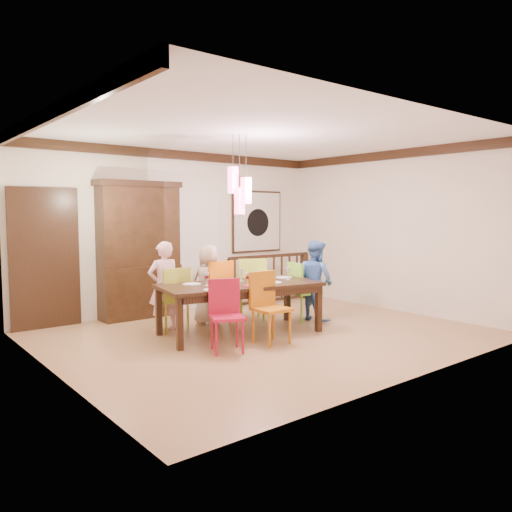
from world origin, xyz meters
TOP-DOWN VIEW (x-y plane):
  - floor at (0.00, 0.00)m, footprint 6.00×6.00m
  - ceiling at (0.00, 0.00)m, footprint 6.00×6.00m
  - wall_back at (0.00, 2.50)m, footprint 6.00×0.00m
  - wall_left at (-3.00, 0.00)m, footprint 0.00×5.00m
  - wall_right at (3.00, 0.00)m, footprint 0.00×5.00m
  - crown_molding at (0.00, 0.00)m, footprint 6.00×5.00m
  - panel_door at (-2.40, 2.45)m, footprint 1.04×0.07m
  - white_doorway at (0.35, 2.46)m, footprint 0.97×0.05m
  - painting at (1.80, 2.46)m, footprint 1.25×0.06m
  - pendant_cluster at (-0.28, 0.28)m, footprint 0.27×0.21m
  - dining_table at (-0.28, 0.28)m, footprint 2.50×1.48m
  - chair_far_left at (-0.97, 1.08)m, footprint 0.47×0.47m
  - chair_far_mid at (-0.21, 1.08)m, footprint 0.47×0.47m
  - chair_far_right at (0.44, 0.96)m, footprint 0.62×0.62m
  - chair_near_left at (-0.99, -0.39)m, footprint 0.55×0.55m
  - chair_near_mid at (-0.28, -0.44)m, footprint 0.45×0.45m
  - chair_end_right at (1.12, 0.35)m, footprint 0.51×0.51m
  - china_hutch at (-0.90, 2.30)m, footprint 1.46×0.46m
  - balustrade at (1.71, 1.95)m, footprint 1.94×0.16m
  - person_far_left at (-1.06, 1.16)m, footprint 0.52×0.37m
  - person_far_mid at (-0.28, 1.10)m, footprint 0.74×0.65m
  - person_end_right at (1.25, 0.23)m, footprint 0.57×0.70m
  - serving_bowl at (-0.02, 0.17)m, footprint 0.44×0.44m
  - small_bowl at (-0.56, 0.30)m, footprint 0.26×0.26m
  - cup_left at (-0.68, 0.09)m, footprint 0.11×0.11m
  - cup_right at (0.41, 0.39)m, footprint 0.11×0.11m
  - plate_far_left at (-0.91, 0.60)m, footprint 0.26×0.26m
  - plate_far_mid at (-0.28, 0.62)m, footprint 0.26×0.26m
  - plate_far_right at (0.50, 0.59)m, footprint 0.26×0.26m
  - plate_near_left at (-0.96, -0.04)m, footprint 0.26×0.26m
  - plate_near_mid at (0.12, -0.00)m, footprint 0.26×0.26m
  - plate_end_right at (0.63, 0.33)m, footprint 0.26×0.26m
  - wine_glass_a at (-0.79, 0.38)m, footprint 0.08×0.08m
  - wine_glass_b at (-0.13, 0.44)m, footprint 0.08×0.08m
  - wine_glass_c at (-0.36, -0.02)m, footprint 0.08×0.08m
  - wine_glass_d at (0.53, 0.11)m, footprint 0.08×0.08m
  - napkin at (-0.35, -0.04)m, footprint 0.18×0.14m

SIDE VIEW (x-z plane):
  - floor at x=0.00m, z-range 0.00..0.00m
  - balustrade at x=1.71m, z-range 0.02..0.98m
  - chair_near_left at x=-0.99m, z-range 0.07..0.99m
  - chair_end_right at x=1.12m, z-range 0.07..1.04m
  - chair_far_left at x=-0.97m, z-range 0.07..1.04m
  - chair_near_mid at x=-0.28m, z-range 0.07..1.05m
  - chair_far_mid at x=-0.21m, z-range 0.07..1.10m
  - chair_far_right at x=0.44m, z-range 0.08..1.11m
  - person_far_mid at x=-0.28m, z-range 0.00..1.28m
  - person_end_right at x=1.25m, z-range 0.00..1.33m
  - dining_table at x=-0.28m, z-range 0.30..1.05m
  - person_far_left at x=-1.06m, z-range 0.00..1.35m
  - plate_far_left at x=-0.91m, z-range 0.75..0.76m
  - plate_far_mid at x=-0.28m, z-range 0.75..0.76m
  - plate_far_right at x=0.50m, z-range 0.75..0.76m
  - plate_near_left at x=-0.96m, z-range 0.75..0.76m
  - plate_near_mid at x=0.12m, z-range 0.75..0.76m
  - plate_end_right at x=0.63m, z-range 0.75..0.76m
  - napkin at x=-0.35m, z-range 0.75..0.76m
  - small_bowl at x=-0.56m, z-range 0.75..0.81m
  - cup_left at x=-0.68m, z-range 0.75..0.84m
  - cup_right at x=0.41m, z-range 0.75..0.84m
  - serving_bowl at x=-0.02m, z-range 0.75..0.84m
  - wine_glass_a at x=-0.79m, z-range 0.75..0.94m
  - wine_glass_b at x=-0.13m, z-range 0.75..0.94m
  - wine_glass_c at x=-0.36m, z-range 0.75..0.94m
  - wine_glass_d at x=0.53m, z-range 0.75..0.94m
  - panel_door at x=-2.40m, z-range -0.07..2.17m
  - white_doorway at x=0.35m, z-range -0.06..2.16m
  - china_hutch at x=-0.90m, z-range 0.00..2.32m
  - wall_back at x=0.00m, z-range -1.55..4.45m
  - wall_left at x=-3.00m, z-range -1.05..3.95m
  - wall_right at x=3.00m, z-range -1.05..3.95m
  - painting at x=1.80m, z-range 0.97..2.22m
  - pendant_cluster at x=-0.28m, z-range 1.54..2.68m
  - crown_molding at x=0.00m, z-range 2.74..2.90m
  - ceiling at x=0.00m, z-range 2.90..2.90m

